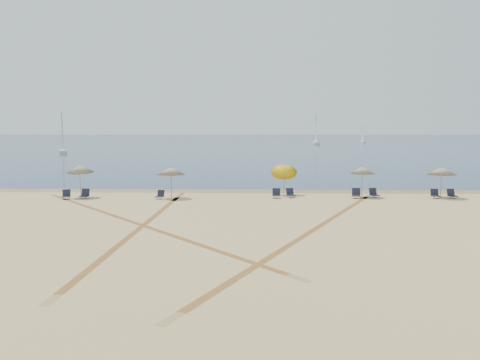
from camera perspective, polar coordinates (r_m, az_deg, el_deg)
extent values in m
plane|color=tan|center=(18.84, -1.94, -10.04)|extent=(160.00, 160.00, 0.00)
plane|color=#0C2151|center=(243.15, 1.52, 4.51)|extent=(500.00, 500.00, 0.00)
plane|color=olive|center=(42.42, 0.17, -1.20)|extent=(500.00, 500.00, 0.00)
cylinder|color=gray|center=(40.08, -17.38, -0.22)|extent=(0.05, 0.27, 2.31)
cone|color=beige|center=(40.08, -17.37, 1.22)|extent=(1.98, 2.02, 0.74)
sphere|color=gray|center=(40.06, -17.39, 1.65)|extent=(0.08, 0.08, 0.08)
cylinder|color=gray|center=(38.33, -7.66, -0.37)|extent=(0.05, 0.05, 2.17)
cone|color=beige|center=(38.24, -7.67, 1.02)|extent=(2.03, 2.03, 0.55)
sphere|color=gray|center=(38.22, -7.68, 1.47)|extent=(0.08, 0.08, 0.08)
cylinder|color=gray|center=(39.42, 4.95, -0.20)|extent=(0.05, 1.27, 2.16)
cone|color=#EAB709|center=(39.87, 4.92, 1.22)|extent=(2.06, 2.06, 1.50)
sphere|color=gray|center=(39.84, 4.92, 1.65)|extent=(0.08, 0.08, 0.08)
cylinder|color=gray|center=(39.76, 13.43, -0.26)|extent=(0.05, 0.05, 2.17)
cone|color=beige|center=(39.67, 13.46, 1.08)|extent=(1.89, 1.89, 0.55)
sphere|color=gray|center=(39.65, 13.47, 1.52)|extent=(0.08, 0.08, 0.08)
cylinder|color=gray|center=(41.11, 21.48, -0.33)|extent=(0.05, 0.05, 2.14)
cone|color=beige|center=(41.03, 21.53, 0.95)|extent=(2.17, 2.17, 0.55)
sphere|color=gray|center=(41.01, 21.54, 1.37)|extent=(0.08, 0.08, 0.08)
cube|color=black|center=(39.48, -18.78, -1.76)|extent=(0.70, 0.70, 0.05)
cube|color=black|center=(39.73, -18.75, -1.36)|extent=(0.60, 0.35, 0.51)
cylinder|color=#A5A5AD|center=(39.32, -19.21, -1.94)|extent=(0.02, 0.02, 0.19)
cylinder|color=#A5A5AD|center=(39.28, -18.55, -1.93)|extent=(0.02, 0.02, 0.19)
cube|color=black|center=(39.30, -16.95, -1.73)|extent=(0.62, 0.62, 0.05)
cube|color=black|center=(39.54, -16.81, -1.30)|extent=(0.60, 0.25, 0.53)
cylinder|color=#A5A5AD|center=(39.20, -17.37, -1.90)|extent=(0.03, 0.03, 0.19)
cylinder|color=#A5A5AD|center=(39.02, -16.72, -1.91)|extent=(0.03, 0.03, 0.19)
cube|color=black|center=(37.90, -8.96, -1.84)|extent=(0.65, 0.65, 0.05)
cube|color=black|center=(38.10, -8.80, -1.45)|extent=(0.56, 0.32, 0.48)
cylinder|color=#A5A5AD|center=(37.81, -9.30, -2.00)|extent=(0.02, 0.02, 0.17)
cylinder|color=#A5A5AD|center=(37.63, -8.72, -2.03)|extent=(0.02, 0.02, 0.17)
cube|color=black|center=(38.01, 4.06, -1.74)|extent=(0.61, 0.61, 0.05)
cube|color=black|center=(38.26, 4.07, -1.31)|extent=(0.59, 0.24, 0.52)
cylinder|color=#A5A5AD|center=(37.81, 3.72, -1.92)|extent=(0.03, 0.03, 0.19)
cylinder|color=#A5A5AD|center=(37.81, 4.43, -1.93)|extent=(0.03, 0.03, 0.19)
cube|color=black|center=(38.39, 5.72, -1.69)|extent=(0.71, 0.71, 0.05)
cube|color=black|center=(38.61, 5.57, -1.27)|extent=(0.61, 0.37, 0.51)
cylinder|color=#A5A5AD|center=(38.11, 5.42, -1.88)|extent=(0.02, 0.02, 0.19)
cylinder|color=#A5A5AD|center=(38.28, 6.06, -1.85)|extent=(0.02, 0.02, 0.19)
cube|color=black|center=(38.77, 12.80, -1.71)|extent=(0.70, 0.70, 0.06)
cube|color=black|center=(39.04, 12.80, -1.27)|extent=(0.64, 0.33, 0.54)
cylinder|color=#A5A5AD|center=(38.57, 12.50, -1.89)|extent=(0.03, 0.03, 0.20)
cylinder|color=#A5A5AD|center=(38.58, 13.22, -1.91)|extent=(0.03, 0.03, 0.20)
cube|color=black|center=(39.44, 14.76, -1.65)|extent=(0.71, 0.71, 0.05)
cube|color=black|center=(39.66, 14.57, -1.23)|extent=(0.62, 0.35, 0.52)
cylinder|color=#A5A5AD|center=(39.14, 14.52, -1.84)|extent=(0.03, 0.03, 0.19)
cylinder|color=#A5A5AD|center=(39.36, 15.12, -1.81)|extent=(0.03, 0.03, 0.19)
cube|color=black|center=(40.38, 20.94, -1.67)|extent=(0.58, 0.58, 0.05)
cube|color=black|center=(40.62, 20.83, -1.27)|extent=(0.58, 0.22, 0.51)
cylinder|color=#A5A5AD|center=(40.13, 20.72, -1.84)|extent=(0.02, 0.02, 0.19)
cylinder|color=#A5A5AD|center=(40.27, 21.34, -1.84)|extent=(0.02, 0.02, 0.19)
cube|color=black|center=(40.83, 22.61, -1.66)|extent=(0.68, 0.68, 0.05)
cube|color=black|center=(41.03, 22.41, -1.26)|extent=(0.61, 0.33, 0.51)
cylinder|color=#A5A5AD|center=(40.52, 22.43, -1.84)|extent=(0.03, 0.03, 0.19)
cylinder|color=#A5A5AD|center=(40.77, 22.98, -1.81)|extent=(0.03, 0.03, 0.19)
cube|color=white|center=(194.18, 13.46, 4.12)|extent=(1.53, 4.54, 0.49)
cylinder|color=gray|center=(194.13, 13.48, 5.05)|extent=(0.10, 0.10, 6.49)
cube|color=white|center=(172.83, 8.44, 4.08)|extent=(1.97, 6.84, 0.74)
cylinder|color=gray|center=(172.76, 8.46, 5.67)|extent=(0.15, 0.15, 9.86)
cube|color=white|center=(114.46, -19.12, 3.00)|extent=(3.59, 5.89, 0.63)
cylinder|color=gray|center=(114.36, -19.18, 5.04)|extent=(0.13, 0.13, 8.40)
plane|color=tan|center=(29.19, -10.07, -4.46)|extent=(28.31, 28.31, 0.00)
plane|color=tan|center=(30.25, -9.62, -4.09)|extent=(28.31, 28.31, 0.00)
plane|color=tan|center=(26.33, 8.18, -5.54)|extent=(36.66, 36.66, 0.00)
plane|color=tan|center=(27.37, 8.84, -5.12)|extent=(36.66, 36.66, 0.00)
plane|color=tan|center=(29.01, -12.00, -4.56)|extent=(39.34, 39.34, 0.00)
plane|color=tan|center=(30.00, -12.88, -4.24)|extent=(39.34, 39.34, 0.00)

